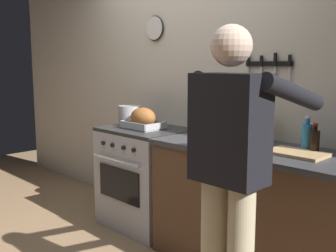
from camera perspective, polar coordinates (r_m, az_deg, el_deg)
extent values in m
cube|color=beige|center=(3.65, 3.43, 6.14)|extent=(6.00, 0.10, 2.60)
cube|color=black|center=(3.11, 14.00, 8.51)|extent=(0.39, 0.02, 0.04)
cube|color=silver|center=(3.19, 11.16, 6.73)|extent=(0.02, 0.00, 0.17)
cube|color=black|center=(3.19, 11.23, 9.10)|extent=(0.02, 0.02, 0.10)
cube|color=silver|center=(3.13, 12.93, 6.84)|extent=(0.02, 0.00, 0.15)
cube|color=black|center=(3.13, 13.00, 8.92)|extent=(0.02, 0.02, 0.08)
cube|color=silver|center=(3.07, 14.78, 6.90)|extent=(0.02, 0.00, 0.13)
cube|color=black|center=(3.07, 14.86, 9.03)|extent=(0.02, 0.02, 0.10)
cube|color=silver|center=(3.01, 16.68, 6.71)|extent=(0.01, 0.00, 0.14)
cube|color=black|center=(3.01, 16.78, 8.81)|extent=(0.02, 0.02, 0.08)
cylinder|color=white|center=(3.91, -1.87, 13.62)|extent=(0.22, 0.02, 0.22)
torus|color=black|center=(3.91, -1.87, 13.62)|extent=(0.23, 0.02, 0.23)
cube|color=brown|center=(2.85, 16.69, -12.94)|extent=(2.00, 0.62, 0.86)
cube|color=#3D3D42|center=(2.72, 17.11, -4.08)|extent=(2.03, 0.65, 0.04)
cube|color=#BCBCC1|center=(3.70, -3.03, -7.43)|extent=(0.76, 0.62, 0.87)
cube|color=black|center=(3.51, -6.95, -8.16)|extent=(0.53, 0.01, 0.28)
cube|color=#2D2D2D|center=(3.60, -3.08, -0.54)|extent=(0.76, 0.62, 0.03)
cylinder|color=black|center=(3.59, -9.13, -2.38)|extent=(0.04, 0.02, 0.04)
cylinder|color=black|center=(3.48, -7.86, -2.69)|extent=(0.04, 0.02, 0.04)
cylinder|color=black|center=(3.36, -6.32, -3.07)|extent=(0.04, 0.02, 0.04)
cylinder|color=black|center=(3.26, -4.88, -3.42)|extent=(0.04, 0.02, 0.04)
cylinder|color=silver|center=(3.43, -7.40, -4.90)|extent=(0.61, 0.02, 0.02)
cube|color=black|center=(2.08, 8.64, -0.37)|extent=(0.38, 0.22, 0.56)
sphere|color=beige|center=(2.05, 8.91, 11.13)|extent=(0.21, 0.21, 0.21)
cylinder|color=black|center=(2.38, 8.24, 5.14)|extent=(0.09, 0.55, 0.22)
cylinder|color=black|center=(2.15, 17.18, 4.47)|extent=(0.09, 0.55, 0.22)
cube|color=#B7B7BC|center=(3.57, -3.53, -0.29)|extent=(0.34, 0.25, 0.01)
cube|color=#B7B7BC|center=(3.48, -5.09, 0.03)|extent=(0.34, 0.01, 0.05)
cube|color=#B7B7BC|center=(3.65, -2.05, 0.45)|extent=(0.34, 0.01, 0.05)
cube|color=#B7B7BC|center=(3.69, -5.26, 0.52)|extent=(0.01, 0.25, 0.05)
cube|color=#B7B7BC|center=(3.44, -1.68, -0.06)|extent=(0.01, 0.25, 0.05)
ellipsoid|color=#935628|center=(3.56, -3.54, 1.21)|extent=(0.26, 0.19, 0.18)
cylinder|color=#B7B7BC|center=(3.79, -5.28, 1.52)|extent=(0.23, 0.23, 0.18)
cube|color=tan|center=(2.67, 17.70, -3.67)|extent=(0.36, 0.24, 0.02)
cylinder|color=black|center=(2.74, 19.95, -2.12)|extent=(0.06, 0.06, 0.15)
cylinder|color=black|center=(2.73, 20.04, -0.25)|extent=(0.03, 0.03, 0.03)
cylinder|color=#B21919|center=(2.72, 20.07, 0.23)|extent=(0.03, 0.03, 0.01)
cylinder|color=gold|center=(3.03, 13.79, -0.22)|extent=(0.07, 0.07, 0.21)
cylinder|color=gold|center=(3.02, 13.88, 2.20)|extent=(0.03, 0.03, 0.05)
cylinder|color=black|center=(3.01, 13.90, 2.77)|extent=(0.04, 0.04, 0.01)
cylinder|color=#385623|center=(3.37, 6.47, 0.89)|extent=(0.08, 0.08, 0.22)
cylinder|color=#385623|center=(3.35, 6.51, 3.14)|extent=(0.03, 0.03, 0.05)
cylinder|color=black|center=(3.35, 6.52, 3.66)|extent=(0.04, 0.04, 0.01)
cylinder|color=#338CCC|center=(2.80, 18.97, -1.55)|extent=(0.07, 0.07, 0.18)
cylinder|color=#338CCC|center=(2.78, 19.08, 0.63)|extent=(0.03, 0.03, 0.04)
cylinder|color=white|center=(2.78, 19.11, 1.17)|extent=(0.03, 0.03, 0.01)
cylinder|color=red|center=(3.18, 6.54, -0.28)|extent=(0.05, 0.05, 0.14)
cylinder|color=red|center=(3.17, 6.56, 1.24)|extent=(0.02, 0.02, 0.03)
cylinder|color=#197219|center=(3.16, 6.57, 1.64)|extent=(0.03, 0.03, 0.01)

